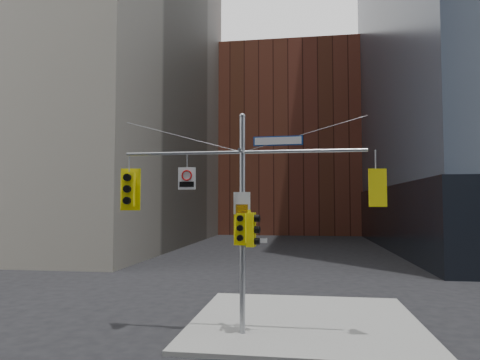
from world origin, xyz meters
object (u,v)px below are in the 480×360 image
(traffic_light_east_arm, at_px, (376,188))
(regulatory_sign_arm, at_px, (187,178))
(street_sign_blade, at_px, (278,141))
(traffic_light_pole_side, at_px, (252,230))
(signal_assembly, at_px, (242,200))
(traffic_light_west_arm, at_px, (129,189))
(traffic_light_pole_front, at_px, (241,228))

(traffic_light_east_arm, distance_m, regulatory_sign_arm, 6.11)
(traffic_light_east_arm, relative_size, street_sign_blade, 0.73)
(traffic_light_pole_side, height_order, street_sign_blade, street_sign_blade)
(signal_assembly, distance_m, traffic_light_west_arm, 3.93)
(traffic_light_east_arm, distance_m, traffic_light_pole_side, 4.12)
(regulatory_sign_arm, bearing_deg, traffic_light_pole_side, 0.40)
(signal_assembly, bearing_deg, regulatory_sign_arm, -179.38)
(signal_assembly, height_order, traffic_light_pole_front, signal_assembly)
(street_sign_blade, height_order, regulatory_sign_arm, street_sign_blade)
(traffic_light_west_arm, height_order, street_sign_blade, street_sign_blade)
(street_sign_blade, bearing_deg, regulatory_sign_arm, -177.06)
(signal_assembly, distance_m, traffic_light_east_arm, 4.25)
(traffic_light_west_arm, relative_size, regulatory_sign_arm, 1.95)
(street_sign_blade, bearing_deg, traffic_light_east_arm, 2.48)
(signal_assembly, distance_m, traffic_light_pole_side, 1.01)
(traffic_light_west_arm, xyz_separation_m, traffic_light_pole_front, (3.91, -0.28, -1.26))
(traffic_light_pole_side, distance_m, traffic_light_pole_front, 0.43)
(street_sign_blade, bearing_deg, traffic_light_pole_front, -164.47)
(traffic_light_pole_side, xyz_separation_m, regulatory_sign_arm, (-2.20, -0.02, 1.71))
(street_sign_blade, relative_size, regulatory_sign_arm, 2.18)
(regulatory_sign_arm, bearing_deg, signal_assembly, 0.47)
(traffic_light_west_arm, bearing_deg, traffic_light_pole_side, -7.55)
(traffic_light_pole_side, bearing_deg, traffic_light_west_arm, 97.34)
(signal_assembly, bearing_deg, street_sign_blade, 0.14)
(traffic_light_east_arm, xyz_separation_m, traffic_light_pole_side, (-3.90, -0.00, -1.34))
(traffic_light_west_arm, bearing_deg, street_sign_blade, -7.50)
(regulatory_sign_arm, bearing_deg, street_sign_blade, 0.28)
(signal_assembly, distance_m, regulatory_sign_arm, 2.02)
(traffic_light_west_arm, bearing_deg, traffic_light_pole_front, -11.49)
(traffic_light_east_arm, bearing_deg, traffic_light_pole_front, -5.39)
(signal_assembly, bearing_deg, traffic_light_pole_front, -89.92)
(signal_assembly, height_order, traffic_light_west_arm, signal_assembly)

